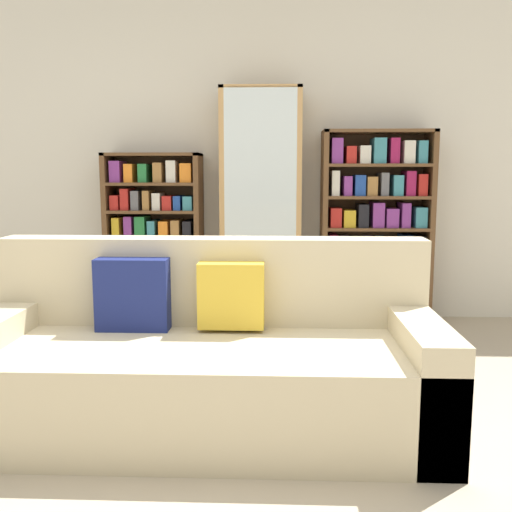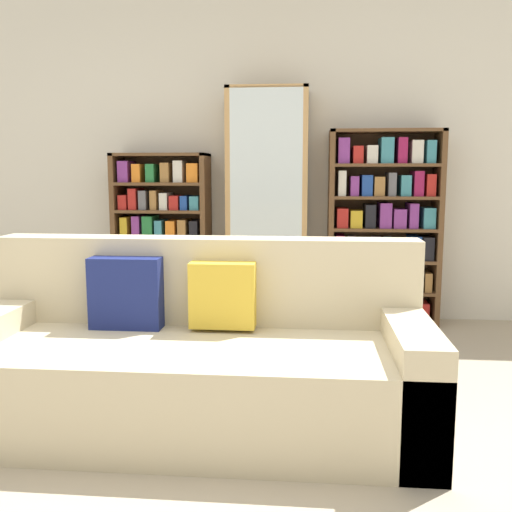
{
  "view_description": "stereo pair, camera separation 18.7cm",
  "coord_description": "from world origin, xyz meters",
  "px_view_note": "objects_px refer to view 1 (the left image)",
  "views": [
    {
      "loc": [
        0.3,
        -2.09,
        1.21
      ],
      "look_at": [
        0.16,
        1.47,
        0.69
      ],
      "focal_mm": 40.0,
      "sensor_mm": 36.0,
      "label": 1
    },
    {
      "loc": [
        0.49,
        -2.07,
        1.21
      ],
      "look_at": [
        0.16,
        1.47,
        0.69
      ],
      "focal_mm": 40.0,
      "sensor_mm": 36.0,
      "label": 2
    }
  ],
  "objects_px": {
    "couch": "(206,364)",
    "wine_bottle": "(327,317)",
    "bookshelf_left": "(154,240)",
    "display_cabinet": "(261,208)",
    "bookshelf_right": "(376,230)"
  },
  "relations": [
    {
      "from": "display_cabinet",
      "to": "bookshelf_right",
      "type": "xyz_separation_m",
      "value": [
        0.92,
        0.02,
        -0.17
      ]
    },
    {
      "from": "display_cabinet",
      "to": "couch",
      "type": "bearing_deg",
      "value": -95.91
    },
    {
      "from": "display_cabinet",
      "to": "bookshelf_right",
      "type": "bearing_deg",
      "value": 1.01
    },
    {
      "from": "couch",
      "to": "display_cabinet",
      "type": "height_order",
      "value": "display_cabinet"
    },
    {
      "from": "couch",
      "to": "wine_bottle",
      "type": "xyz_separation_m",
      "value": [
        0.7,
        1.47,
        -0.14
      ]
    },
    {
      "from": "display_cabinet",
      "to": "bookshelf_right",
      "type": "height_order",
      "value": "display_cabinet"
    },
    {
      "from": "bookshelf_left",
      "to": "couch",
      "type": "bearing_deg",
      "value": -71.21
    },
    {
      "from": "display_cabinet",
      "to": "wine_bottle",
      "type": "relative_size",
      "value": 4.73
    },
    {
      "from": "display_cabinet",
      "to": "wine_bottle",
      "type": "distance_m",
      "value": 1.03
    },
    {
      "from": "wine_bottle",
      "to": "bookshelf_left",
      "type": "bearing_deg",
      "value": 160.09
    },
    {
      "from": "couch",
      "to": "display_cabinet",
      "type": "xyz_separation_m",
      "value": [
        0.2,
        1.96,
        0.63
      ]
    },
    {
      "from": "couch",
      "to": "bookshelf_right",
      "type": "relative_size",
      "value": 1.42
    },
    {
      "from": "bookshelf_left",
      "to": "wine_bottle",
      "type": "relative_size",
      "value": 3.46
    },
    {
      "from": "display_cabinet",
      "to": "bookshelf_right",
      "type": "relative_size",
      "value": 1.21
    },
    {
      "from": "bookshelf_right",
      "to": "wine_bottle",
      "type": "relative_size",
      "value": 3.9
    }
  ]
}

